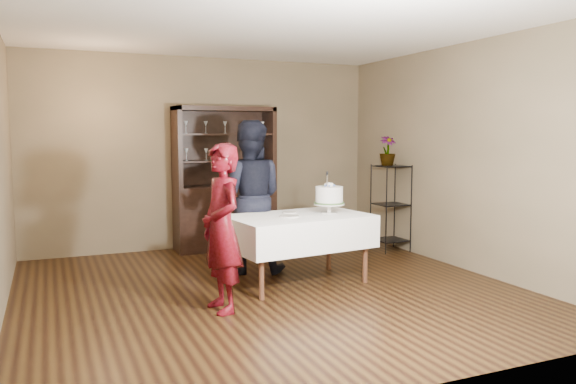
{
  "coord_description": "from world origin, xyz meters",
  "views": [
    {
      "loc": [
        -2.08,
        -5.35,
        1.63
      ],
      "look_at": [
        0.25,
        0.1,
        1.01
      ],
      "focal_mm": 35.0,
      "sensor_mm": 36.0,
      "label": 1
    }
  ],
  "objects_px": {
    "china_hutch": "(225,202)",
    "potted_plant": "(387,151)",
    "cake": "(329,196)",
    "woman": "(222,228)",
    "man": "(249,197)",
    "cake_table": "(298,231)",
    "plant_etagere": "(391,204)"
  },
  "relations": [
    {
      "from": "china_hutch",
      "to": "potted_plant",
      "type": "height_order",
      "value": "china_hutch"
    },
    {
      "from": "china_hutch",
      "to": "cake",
      "type": "xyz_separation_m",
      "value": [
        0.57,
        -2.11,
        0.27
      ]
    },
    {
      "from": "woman",
      "to": "china_hutch",
      "type": "bearing_deg",
      "value": 156.13
    },
    {
      "from": "cake",
      "to": "potted_plant",
      "type": "distance_m",
      "value": 1.88
    },
    {
      "from": "woman",
      "to": "cake",
      "type": "relative_size",
      "value": 3.3
    },
    {
      "from": "man",
      "to": "cake",
      "type": "distance_m",
      "value": 0.99
    },
    {
      "from": "china_hutch",
      "to": "cake_table",
      "type": "relative_size",
      "value": 1.25
    },
    {
      "from": "woman",
      "to": "cake_table",
      "type": "bearing_deg",
      "value": 113.29
    },
    {
      "from": "china_hutch",
      "to": "woman",
      "type": "height_order",
      "value": "china_hutch"
    },
    {
      "from": "china_hutch",
      "to": "potted_plant",
      "type": "xyz_separation_m",
      "value": [
        2.03,
        -1.02,
        0.73
      ]
    },
    {
      "from": "cake_table",
      "to": "cake",
      "type": "distance_m",
      "value": 0.52
    },
    {
      "from": "cake_table",
      "to": "man",
      "type": "relative_size",
      "value": 0.9
    },
    {
      "from": "china_hutch",
      "to": "man",
      "type": "xyz_separation_m",
      "value": [
        -0.14,
        -1.42,
        0.23
      ]
    },
    {
      "from": "cake",
      "to": "potted_plant",
      "type": "height_order",
      "value": "potted_plant"
    },
    {
      "from": "plant_etagere",
      "to": "woman",
      "type": "bearing_deg",
      "value": -150.4
    },
    {
      "from": "plant_etagere",
      "to": "cake_table",
      "type": "xyz_separation_m",
      "value": [
        -1.89,
        -1.07,
        -0.08
      ]
    },
    {
      "from": "cake_table",
      "to": "cake",
      "type": "relative_size",
      "value": 3.42
    },
    {
      "from": "plant_etagere",
      "to": "man",
      "type": "height_order",
      "value": "man"
    },
    {
      "from": "potted_plant",
      "to": "woman",
      "type": "bearing_deg",
      "value": -149.55
    },
    {
      "from": "man",
      "to": "potted_plant",
      "type": "relative_size",
      "value": 4.38
    },
    {
      "from": "plant_etagere",
      "to": "cake_table",
      "type": "relative_size",
      "value": 0.75
    },
    {
      "from": "man",
      "to": "woman",
      "type": "bearing_deg",
      "value": 83.39
    },
    {
      "from": "china_hutch",
      "to": "cake",
      "type": "distance_m",
      "value": 2.2
    },
    {
      "from": "man",
      "to": "cake",
      "type": "xyz_separation_m",
      "value": [
        0.7,
        -0.69,
        0.04
      ]
    },
    {
      "from": "plant_etagere",
      "to": "man",
      "type": "bearing_deg",
      "value": -170.62
    },
    {
      "from": "cake_table",
      "to": "woman",
      "type": "xyz_separation_m",
      "value": [
        -1.04,
        -0.6,
        0.2
      ]
    },
    {
      "from": "woman",
      "to": "man",
      "type": "xyz_separation_m",
      "value": [
        0.71,
        1.3,
        0.12
      ]
    },
    {
      "from": "cake_table",
      "to": "plant_etagere",
      "type": "bearing_deg",
      "value": 29.48
    },
    {
      "from": "woman",
      "to": "potted_plant",
      "type": "height_order",
      "value": "potted_plant"
    },
    {
      "from": "man",
      "to": "potted_plant",
      "type": "xyz_separation_m",
      "value": [
        2.17,
        0.39,
        0.5
      ]
    },
    {
      "from": "plant_etagere",
      "to": "cake_table",
      "type": "distance_m",
      "value": 2.17
    },
    {
      "from": "man",
      "to": "potted_plant",
      "type": "bearing_deg",
      "value": -147.52
    }
  ]
}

